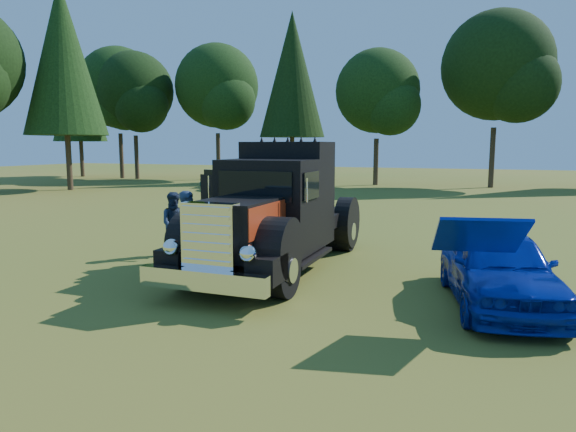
{
  "coord_description": "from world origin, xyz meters",
  "views": [
    {
      "loc": [
        3.54,
        -8.47,
        2.91
      ],
      "look_at": [
        -0.31,
        1.58,
        1.43
      ],
      "focal_mm": 32.0,
      "sensor_mm": 36.0,
      "label": 1
    }
  ],
  "objects_px": {
    "diamond_t_truck": "(274,216)",
    "distant_teal_car": "(222,178)",
    "spectator_near": "(189,232)",
    "spectator_far": "(176,224)",
    "hotrod_coupe": "(498,267)"
  },
  "relations": [
    {
      "from": "diamond_t_truck",
      "to": "distant_teal_car",
      "type": "distance_m",
      "value": 24.93
    },
    {
      "from": "diamond_t_truck",
      "to": "spectator_near",
      "type": "bearing_deg",
      "value": -151.79
    },
    {
      "from": "spectator_near",
      "to": "spectator_far",
      "type": "height_order",
      "value": "spectator_near"
    },
    {
      "from": "spectator_near",
      "to": "distant_teal_car",
      "type": "bearing_deg",
      "value": 28.87
    },
    {
      "from": "hotrod_coupe",
      "to": "spectator_near",
      "type": "distance_m",
      "value": 6.61
    },
    {
      "from": "diamond_t_truck",
      "to": "spectator_near",
      "type": "height_order",
      "value": "diamond_t_truck"
    },
    {
      "from": "spectator_far",
      "to": "distant_teal_car",
      "type": "bearing_deg",
      "value": 76.86
    },
    {
      "from": "diamond_t_truck",
      "to": "spectator_far",
      "type": "bearing_deg",
      "value": 171.59
    },
    {
      "from": "diamond_t_truck",
      "to": "distant_teal_car",
      "type": "xyz_separation_m",
      "value": [
        -12.82,
        21.37,
        -0.69
      ]
    },
    {
      "from": "spectator_far",
      "to": "diamond_t_truck",
      "type": "bearing_deg",
      "value": -46.67
    },
    {
      "from": "diamond_t_truck",
      "to": "hotrod_coupe",
      "type": "relative_size",
      "value": 1.59
    },
    {
      "from": "spectator_far",
      "to": "hotrod_coupe",
      "type": "bearing_deg",
      "value": -49.5
    },
    {
      "from": "diamond_t_truck",
      "to": "distant_teal_car",
      "type": "relative_size",
      "value": 2.0
    },
    {
      "from": "hotrod_coupe",
      "to": "spectator_near",
      "type": "height_order",
      "value": "spectator_near"
    },
    {
      "from": "spectator_near",
      "to": "distant_teal_car",
      "type": "distance_m",
      "value": 24.91
    }
  ]
}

